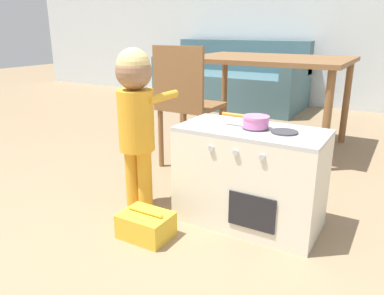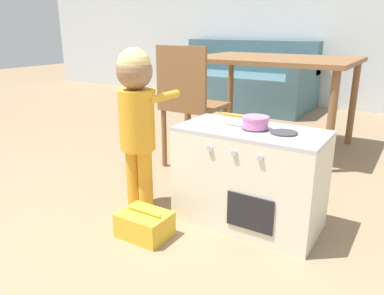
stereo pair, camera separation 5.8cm
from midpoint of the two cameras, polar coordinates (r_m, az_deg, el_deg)
The scene contains 7 objects.
play_kitchen at distance 1.92m, azimuth 7.91°, elevation -4.38°, with size 0.72×0.38×0.51m.
toy_pot at distance 1.83m, azimuth 8.69°, elevation 4.07°, with size 0.24×0.13×0.06m.
child_figure at distance 2.00m, azimuth -9.37°, elevation 5.87°, with size 0.22×0.35×0.88m.
toy_basket at distance 1.86m, azimuth -7.93°, elevation -11.63°, with size 0.24×0.18×0.14m.
dining_table at distance 3.21m, azimuth 10.98°, elevation 11.91°, with size 1.28×0.92×0.74m.
dining_chair_near at distance 2.63m, azimuth -1.42°, elevation 6.80°, with size 0.38×0.38×0.86m.
couch at distance 4.94m, azimuth 5.80°, elevation 9.82°, with size 1.82×0.90×0.82m.
Camera 1 is at (0.93, -0.81, 0.97)m, focal length 35.00 mm.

